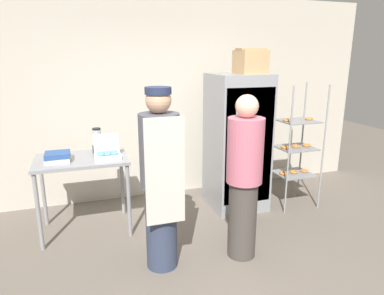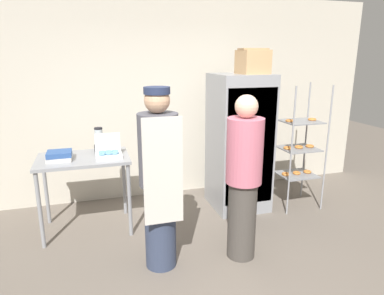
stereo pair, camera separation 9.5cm
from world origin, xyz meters
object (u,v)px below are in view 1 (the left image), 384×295
baking_rack (296,148)px  person_customer (244,178)px  blender_pitcher (97,142)px  cardboard_storage_box (250,62)px  binder_stack (58,157)px  person_baker (160,178)px  donut_box (107,154)px  refrigerator (237,142)px

baking_rack → person_customer: same height
blender_pitcher → cardboard_storage_box: 2.12m
binder_stack → blender_pitcher: bearing=24.3°
cardboard_storage_box → person_baker: cardboard_storage_box is taller
donut_box → person_baker: person_baker is taller
person_baker → person_customer: person_baker is taller
donut_box → person_baker: 0.96m
baking_rack → person_customer: (-1.25, -0.94, 0.04)m
binder_stack → person_baker: bearing=-44.8°
baking_rack → binder_stack: baking_rack is taller
binder_stack → cardboard_storage_box: (2.34, 0.07, 1.00)m
cardboard_storage_box → person_baker: 2.01m
cardboard_storage_box → person_customer: cardboard_storage_box is taller
blender_pitcher → cardboard_storage_box: (1.91, -0.13, 0.92)m
baking_rack → cardboard_storage_box: size_ratio=4.68×
binder_stack → cardboard_storage_box: size_ratio=0.76×
refrigerator → blender_pitcher: (-1.80, 0.04, 0.14)m
person_baker → person_customer: (0.83, -0.07, -0.06)m
blender_pitcher → binder_stack: size_ratio=1.12×
cardboard_storage_box → blender_pitcher: bearing=176.1°
donut_box → cardboard_storage_box: 2.08m
cardboard_storage_box → person_customer: 1.64m
blender_pitcher → person_baker: bearing=-66.2°
person_customer → binder_stack: bearing=150.4°
baking_rack → person_customer: 1.57m
baking_rack → person_customer: size_ratio=1.00×
refrigerator → person_customer: size_ratio=1.08×
donut_box → person_customer: bearing=-37.4°
refrigerator → person_baker: (-1.31, -1.09, 0.01)m
baking_rack → person_baker: person_baker is taller
donut_box → binder_stack: bearing=174.0°
baking_rack → blender_pitcher: 2.60m
baking_rack → cardboard_storage_box: bearing=169.1°
refrigerator → person_customer: (-0.48, -1.16, -0.05)m
baking_rack → person_baker: (-2.08, -0.87, 0.10)m
donut_box → person_baker: size_ratio=0.16×
cardboard_storage_box → person_baker: (-1.41, -1.00, -1.04)m
blender_pitcher → person_baker: 1.24m
blender_pitcher → baking_rack: bearing=-5.7°
person_customer → donut_box: bearing=142.6°
binder_stack → person_baker: 1.32m
baking_rack → blender_pitcher: size_ratio=5.51×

